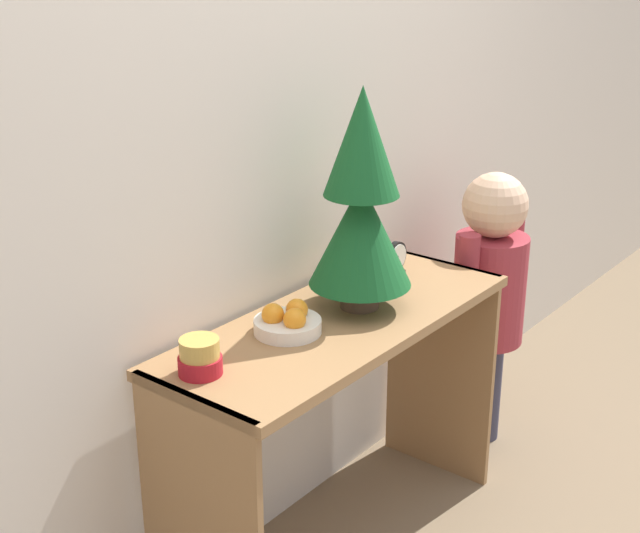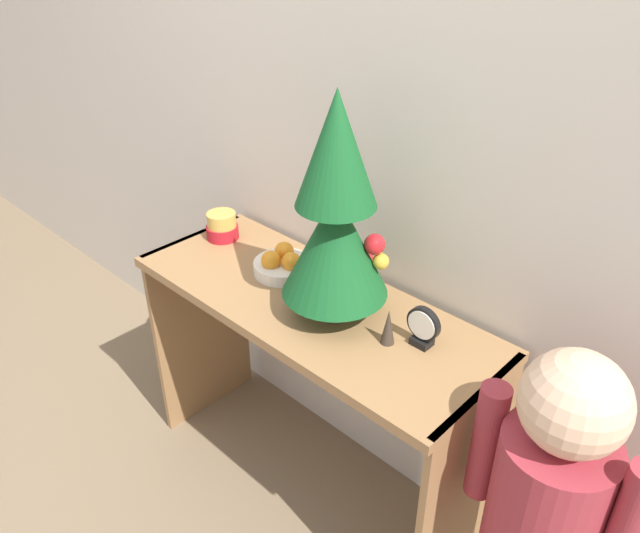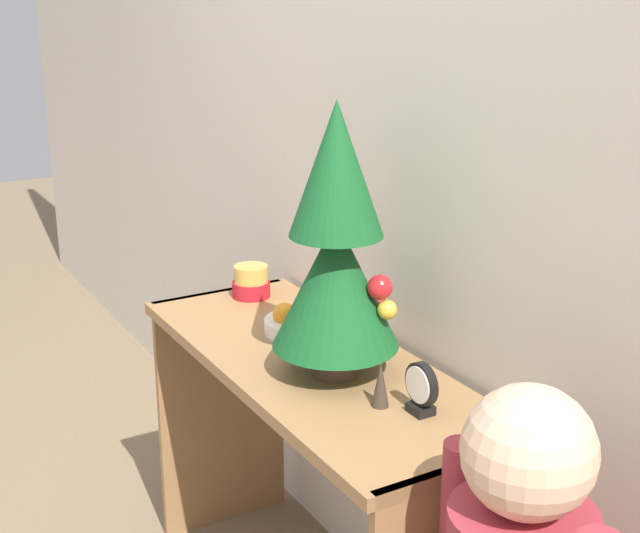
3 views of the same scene
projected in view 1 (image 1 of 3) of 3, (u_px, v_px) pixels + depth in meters
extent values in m
cube|color=beige|center=(264.00, 128.00, 2.43)|extent=(7.00, 0.05, 2.50)
cube|color=olive|center=(340.00, 323.00, 2.45)|extent=(1.14, 0.44, 0.03)
cube|color=olive|center=(200.00, 533.00, 2.17)|extent=(0.02, 0.40, 0.76)
cube|color=olive|center=(439.00, 367.00, 2.99)|extent=(0.02, 0.40, 0.76)
cylinder|color=#4C3828|center=(360.00, 299.00, 2.51)|extent=(0.11, 0.11, 0.05)
cylinder|color=brown|center=(360.00, 284.00, 2.49)|extent=(0.02, 0.02, 0.04)
cone|color=#145123|center=(361.00, 233.00, 2.44)|extent=(0.29, 0.29, 0.30)
cone|color=#145123|center=(362.00, 141.00, 2.35)|extent=(0.21, 0.21, 0.30)
sphere|color=red|center=(358.00, 221.00, 2.54)|extent=(0.06, 0.06, 0.06)
sphere|color=gold|center=(359.00, 236.00, 2.57)|extent=(0.04, 0.04, 0.04)
sphere|color=red|center=(335.00, 250.00, 2.54)|extent=(0.04, 0.04, 0.04)
cylinder|color=silver|center=(288.00, 326.00, 2.35)|extent=(0.18, 0.18, 0.04)
sphere|color=orange|center=(297.00, 310.00, 2.37)|extent=(0.06, 0.06, 0.06)
sphere|color=orange|center=(273.00, 314.00, 2.34)|extent=(0.06, 0.06, 0.06)
sphere|color=orange|center=(295.00, 319.00, 2.31)|extent=(0.06, 0.06, 0.06)
cylinder|color=#AD1923|center=(200.00, 365.00, 2.13)|extent=(0.11, 0.11, 0.04)
cylinder|color=gold|center=(199.00, 348.00, 2.11)|extent=(0.10, 0.10, 0.05)
cube|color=black|center=(395.00, 274.00, 2.74)|extent=(0.05, 0.04, 0.02)
cylinder|color=black|center=(396.00, 256.00, 2.72)|extent=(0.09, 0.02, 0.09)
cylinder|color=white|center=(398.00, 257.00, 2.71)|extent=(0.08, 0.00, 0.08)
cone|color=#382D23|center=(398.00, 271.00, 2.64)|extent=(0.04, 0.04, 0.10)
cylinder|color=#38384C|center=(474.00, 398.00, 3.14)|extent=(0.09, 0.09, 0.42)
cylinder|color=#38384C|center=(489.00, 386.00, 3.22)|extent=(0.09, 0.09, 0.42)
cylinder|color=#992D38|center=(489.00, 289.00, 3.04)|extent=(0.25, 0.25, 0.38)
sphere|color=#E0B28E|center=(495.00, 205.00, 2.94)|extent=(0.22, 0.22, 0.22)
cylinder|color=#992D38|center=(467.00, 282.00, 2.90)|extent=(0.07, 0.07, 0.32)
cylinder|color=#992D38|center=(512.00, 256.00, 3.13)|extent=(0.07, 0.07, 0.32)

